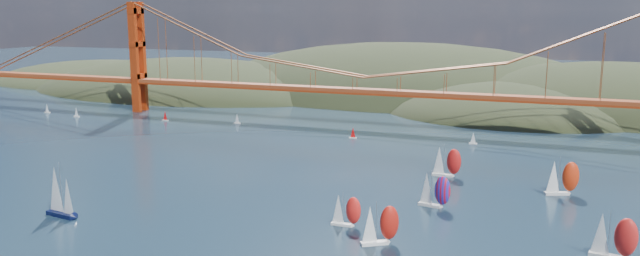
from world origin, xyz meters
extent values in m
ellipsoid|color=black|center=(-140.00, 260.00, -11.20)|extent=(240.00, 140.00, 64.00)
ellipsoid|color=black|center=(-10.00, 300.00, -16.80)|extent=(300.00, 180.00, 96.00)
ellipsoid|color=black|center=(110.00, 270.00, -13.30)|extent=(220.00, 140.00, 76.00)
ellipsoid|color=black|center=(60.00, 240.00, -8.40)|extent=(140.00, 110.00, 48.00)
ellipsoid|color=black|center=(-230.00, 290.00, -7.70)|extent=(200.00, 140.00, 44.00)
cube|color=#923A19|center=(0.00, 180.00, 16.00)|extent=(440.00, 7.00, 1.60)
cube|color=maroon|center=(0.00, 180.00, 14.80)|extent=(440.00, 7.00, 0.80)
cube|color=maroon|center=(-120.00, 180.00, 27.50)|extent=(4.00, 8.50, 55.00)
cube|color=black|center=(-36.77, 34.41, 0.54)|extent=(9.32, 3.89, 1.08)
cylinder|color=#99999E|center=(-36.32, 34.34, 7.61)|extent=(0.14, 0.14, 13.05)
cone|color=white|center=(-38.38, 34.66, 6.96)|extent=(5.78, 5.78, 11.49)
cone|color=white|center=(-34.09, 33.99, 5.65)|extent=(4.13, 4.13, 9.14)
cube|color=white|center=(31.80, 52.80, 0.32)|extent=(5.25, 1.48, 0.63)
cylinder|color=#99999E|center=(32.07, 52.80, 4.57)|extent=(0.08, 0.08, 7.88)
cone|color=white|center=(30.86, 52.80, 4.17)|extent=(2.94, 2.94, 6.93)
ellipsoid|color=red|center=(34.69, 52.79, 4.17)|extent=(3.68, 2.31, 6.62)
cube|color=white|center=(42.56, 43.51, 0.37)|extent=(6.14, 4.79, 0.74)
cylinder|color=#99999E|center=(42.82, 43.68, 5.38)|extent=(0.09, 0.09, 9.27)
cone|color=white|center=(41.62, 42.91, 4.91)|extent=(4.78, 4.78, 8.16)
ellipsoid|color=red|center=(45.42, 45.35, 4.91)|extent=(5.11, 4.62, 7.79)
cube|color=silver|center=(90.19, 53.60, 0.39)|extent=(6.75, 2.94, 0.78)
cylinder|color=#99999E|center=(90.51, 53.54, 5.69)|extent=(0.10, 0.10, 9.80)
cone|color=white|center=(89.03, 53.80, 5.20)|extent=(4.24, 4.24, 8.63)
ellipsoid|color=red|center=(93.73, 52.97, 5.20)|extent=(5.00, 3.63, 8.23)
cube|color=white|center=(80.49, 98.14, 0.40)|extent=(6.91, 4.22, 0.80)
cylinder|color=#99999E|center=(80.80, 98.26, 5.82)|extent=(0.10, 0.10, 10.03)
cone|color=white|center=(79.37, 97.69, 5.32)|extent=(4.87, 4.87, 8.83)
ellipsoid|color=red|center=(83.90, 99.50, 5.32)|extent=(5.44, 4.47, 8.43)
cube|color=silver|center=(46.84, 106.75, 0.38)|extent=(6.38, 1.90, 0.76)
cylinder|color=#99999E|center=(47.16, 106.75, 5.52)|extent=(0.10, 0.10, 9.52)
cone|color=white|center=(45.70, 106.77, 5.05)|extent=(3.62, 3.62, 8.38)
ellipsoid|color=red|center=(50.34, 106.69, 5.05)|extent=(4.50, 2.88, 8.00)
cube|color=silver|center=(48.93, 75.23, 0.37)|extent=(6.39, 3.01, 0.74)
cylinder|color=#99999E|center=(49.23, 75.16, 5.37)|extent=(0.09, 0.09, 9.25)
cone|color=white|center=(47.84, 75.46, 4.90)|extent=(4.11, 4.11, 8.14)
ellipsoid|color=red|center=(52.24, 74.50, 4.90)|extent=(4.80, 3.57, 7.77)
cube|color=silver|center=(-160.15, 157.98, 0.25)|extent=(3.00, 1.00, 0.50)
cone|color=white|center=(-160.15, 157.98, 2.60)|extent=(2.00, 2.00, 4.20)
cube|color=silver|center=(-137.76, 153.54, 0.25)|extent=(3.00, 1.00, 0.50)
cone|color=white|center=(-137.76, 153.54, 2.60)|extent=(2.00, 2.00, 4.20)
cube|color=silver|center=(-91.37, 159.72, 0.25)|extent=(3.00, 1.00, 0.50)
cone|color=red|center=(-91.37, 159.72, 2.60)|extent=(2.00, 2.00, 4.20)
cube|color=silver|center=(-56.40, 165.08, 0.25)|extent=(3.00, 1.00, 0.50)
cone|color=white|center=(-56.40, 165.08, 2.60)|extent=(2.00, 2.00, 4.20)
cube|color=silver|center=(50.04, 158.06, 0.25)|extent=(3.00, 1.00, 0.50)
cone|color=white|center=(50.04, 158.06, 2.60)|extent=(2.00, 2.00, 4.20)
cube|color=silver|center=(3.13, 152.15, 0.25)|extent=(3.00, 1.00, 0.50)
cone|color=red|center=(3.13, 152.15, 2.60)|extent=(2.00, 2.00, 4.20)
camera|label=1|loc=(77.31, -83.66, 51.65)|focal=35.00mm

